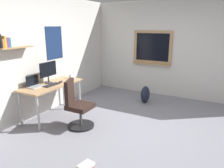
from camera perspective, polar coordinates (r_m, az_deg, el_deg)
name	(u,v)px	position (r m, az deg, el deg)	size (l,w,h in m)	color
ground_plane	(146,132)	(4.23, 8.82, -12.45)	(5.20, 5.20, 0.00)	gray
wall_back	(44,55)	(5.13, -17.42, 7.29)	(5.00, 0.30, 2.60)	silver
wall_right	(178,50)	(6.16, 16.93, 8.54)	(0.22, 5.00, 2.60)	silver
desk	(52,87)	(4.83, -15.56, -0.89)	(1.42, 0.61, 0.73)	tan
office_chair	(77,107)	(4.30, -9.15, -6.01)	(0.53, 0.55, 0.95)	black
laptop	(35,84)	(4.69, -19.64, -0.06)	(0.31, 0.21, 0.23)	#ADAFB5
monitor_primary	(48,71)	(4.84, -16.40, 3.31)	(0.46, 0.17, 0.46)	#38383D
keyboard	(52,85)	(4.71, -15.56, -0.22)	(0.37, 0.13, 0.02)	black
computer_mouse	(61,82)	(4.91, -13.32, 0.63)	(0.10, 0.06, 0.03)	#262628
coffee_mug	(70,76)	(5.22, -10.87, 1.99)	(0.08, 0.08, 0.09)	silver
backpack	(145,95)	(5.66, 8.69, -2.74)	(0.32, 0.22, 0.44)	#1E2333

